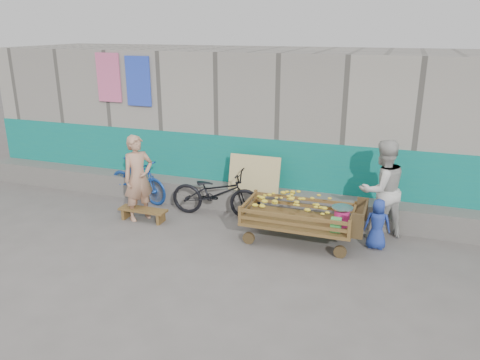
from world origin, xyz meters
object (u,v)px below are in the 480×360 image
(child, at_px, (377,224))
(bicycle_dark, at_px, (216,193))
(vendor_man, at_px, (138,178))
(bench, at_px, (143,212))
(banana_cart, at_px, (297,210))
(woman, at_px, (382,189))
(bicycle_blue, at_px, (138,180))

(child, distance_m, bicycle_dark, 3.01)
(vendor_man, bearing_deg, bench, -92.75)
(banana_cart, bearing_deg, woman, 28.19)
(woman, bearing_deg, banana_cart, -9.80)
(bicycle_blue, bearing_deg, bench, -131.08)
(banana_cart, relative_size, child, 2.35)
(bicycle_dark, bearing_deg, bicycle_blue, 78.96)
(vendor_man, distance_m, bicycle_blue, 1.02)
(bench, xyz_separation_m, bicycle_dark, (1.20, 0.67, 0.29))
(bench, xyz_separation_m, vendor_man, (-0.09, 0.07, 0.64))
(woman, xyz_separation_m, bicycle_dark, (-2.99, -0.07, -0.40))
(vendor_man, relative_size, woman, 0.94)
(vendor_man, bearing_deg, bicycle_dark, -31.47)
(woman, xyz_separation_m, bicycle_blue, (-4.81, 0.13, -0.40))
(banana_cart, bearing_deg, bicycle_dark, 159.82)
(vendor_man, height_order, child, vendor_man)
(child, bearing_deg, vendor_man, 0.78)
(banana_cart, bearing_deg, child, 9.35)
(bench, distance_m, bicycle_blue, 1.11)
(banana_cart, xyz_separation_m, bicycle_dark, (-1.69, 0.62, -0.12))
(woman, relative_size, bicycle_blue, 1.13)
(child, bearing_deg, woman, -91.82)
(banana_cart, distance_m, woman, 1.49)
(bicycle_dark, relative_size, bicycle_blue, 1.16)
(bicycle_blue, bearing_deg, vendor_man, -133.21)
(child, height_order, bicycle_dark, bicycle_dark)
(child, relative_size, bicycle_blue, 0.56)
(banana_cart, xyz_separation_m, bicycle_blue, (-3.51, 0.82, -0.12))
(child, bearing_deg, bicycle_dark, -9.63)
(woman, bearing_deg, bench, -27.95)
(banana_cart, xyz_separation_m, woman, (1.29, 0.69, 0.28))
(bench, bearing_deg, banana_cart, 0.96)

